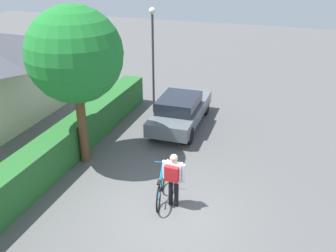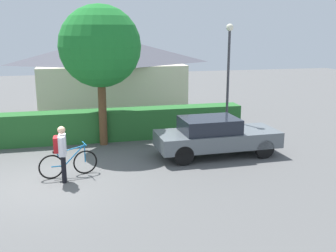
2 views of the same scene
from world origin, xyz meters
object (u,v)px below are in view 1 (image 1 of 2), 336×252
object	(u,v)px
person_rider	(173,176)
parked_car_near	(180,110)
tree_kerbside	(75,55)
street_lamp	(153,48)
bicycle	(161,188)

from	to	relation	value
person_rider	parked_car_near	bearing A→B (deg)	14.78
parked_car_near	tree_kerbside	size ratio (longest dim) A/B	0.82
street_lamp	parked_car_near	bearing A→B (deg)	-123.69
parked_car_near	bicycle	distance (m)	5.25
street_lamp	bicycle	bearing A→B (deg)	-157.65
person_rider	tree_kerbside	world-z (taller)	tree_kerbside
tree_kerbside	street_lamp	bearing A→B (deg)	-9.04
bicycle	street_lamp	world-z (taller)	street_lamp
street_lamp	person_rider	bearing A→B (deg)	-154.84
bicycle	person_rider	size ratio (longest dim) A/B	1.04
tree_kerbside	parked_car_near	bearing A→B (deg)	-31.89
person_rider	street_lamp	bearing A→B (deg)	25.16
parked_car_near	street_lamp	distance (m)	2.95
parked_car_near	tree_kerbside	world-z (taller)	tree_kerbside
parked_car_near	tree_kerbside	bearing A→B (deg)	148.11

